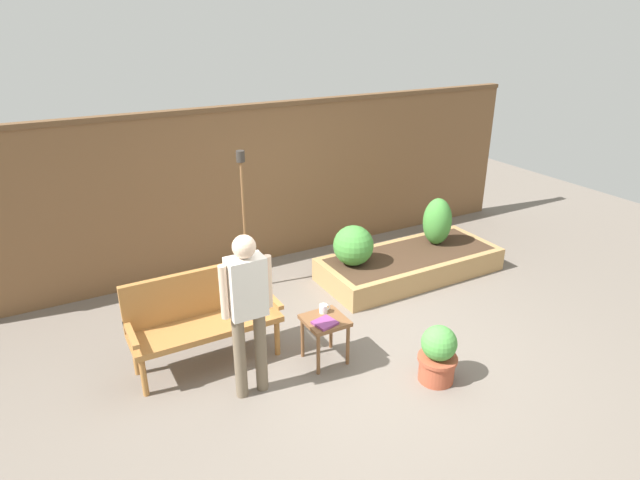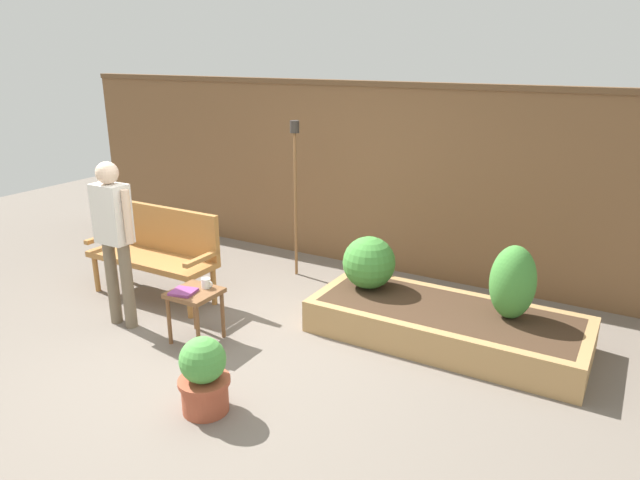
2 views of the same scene
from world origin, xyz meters
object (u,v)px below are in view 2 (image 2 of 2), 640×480
(book_on_table, at_px, (183,292))
(potted_boxwood, at_px, (204,375))
(garden_bench, at_px, (157,246))
(shrub_far_corner, at_px, (513,282))
(person_by_bench, at_px, (114,230))
(cup_on_table, at_px, (206,283))
(side_table, at_px, (195,300))
(shrub_near_bench, at_px, (369,263))
(tiki_torch, at_px, (295,172))

(book_on_table, xyz_separation_m, potted_boxwood, (0.82, -0.70, -0.21))
(garden_bench, bearing_deg, shrub_far_corner, 10.33)
(person_by_bench, bearing_deg, cup_on_table, 13.62)
(potted_boxwood, distance_m, shrub_far_corner, 2.63)
(side_table, distance_m, shrub_near_bench, 1.66)
(cup_on_table, bearing_deg, shrub_far_corner, 25.15)
(cup_on_table, bearing_deg, potted_boxwood, -50.98)
(side_table, distance_m, tiki_torch, 1.99)
(garden_bench, bearing_deg, tiki_torch, 52.40)
(shrub_near_bench, bearing_deg, book_on_table, -131.17)
(garden_bench, distance_m, tiki_torch, 1.67)
(side_table, distance_m, book_on_table, 0.14)
(tiki_torch, height_order, person_by_bench, tiki_torch)
(book_on_table, relative_size, person_by_bench, 0.13)
(book_on_table, relative_size, shrub_near_bench, 0.40)
(garden_bench, height_order, side_table, garden_bench)
(shrub_near_bench, height_order, shrub_far_corner, shrub_far_corner)
(shrub_far_corner, bearing_deg, person_by_bench, -157.76)
(side_table, relative_size, shrub_far_corner, 0.74)
(potted_boxwood, xyz_separation_m, tiki_torch, (-0.86, 2.60, 0.92))
(garden_bench, height_order, potted_boxwood, garden_bench)
(potted_boxwood, height_order, shrub_near_bench, shrub_near_bench)
(potted_boxwood, bearing_deg, shrub_far_corner, 50.43)
(cup_on_table, distance_m, person_by_bench, 0.98)
(cup_on_table, xyz_separation_m, potted_boxwood, (0.72, -0.89, -0.24))
(cup_on_table, distance_m, book_on_table, 0.22)
(book_on_table, distance_m, potted_boxwood, 1.10)
(side_table, height_order, person_by_bench, person_by_bench)
(person_by_bench, bearing_deg, garden_bench, 106.66)
(book_on_table, bearing_deg, cup_on_table, 52.23)
(book_on_table, xyz_separation_m, tiki_torch, (-0.05, 1.90, 0.71))
(garden_bench, distance_m, book_on_table, 1.20)
(shrub_far_corner, bearing_deg, shrub_near_bench, -180.00)
(side_table, height_order, cup_on_table, cup_on_table)
(person_by_bench, bearing_deg, tiki_torch, 69.20)
(book_on_table, distance_m, shrub_far_corner, 2.81)
(book_on_table, relative_size, shrub_far_corner, 0.31)
(side_table, distance_m, shrub_far_corner, 2.74)
(shrub_near_bench, xyz_separation_m, tiki_torch, (-1.19, 0.59, 0.65))
(garden_bench, relative_size, tiki_torch, 0.82)
(garden_bench, xyz_separation_m, tiki_torch, (0.94, 1.22, 0.66))
(shrub_near_bench, bearing_deg, cup_on_table, -133.25)
(garden_bench, relative_size, potted_boxwood, 2.50)
(cup_on_table, height_order, shrub_far_corner, shrub_far_corner)
(book_on_table, bearing_deg, person_by_bench, 169.59)
(side_table, xyz_separation_m, tiki_torch, (-0.09, 1.82, 0.81))
(garden_bench, relative_size, book_on_table, 7.15)
(potted_boxwood, relative_size, shrub_near_bench, 1.14)
(side_table, relative_size, shrub_near_bench, 0.95)
(garden_bench, distance_m, cup_on_table, 1.18)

